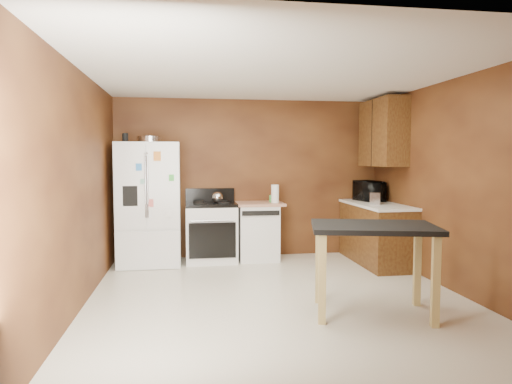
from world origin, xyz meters
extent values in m
plane|color=beige|center=(0.00, 0.00, 0.00)|extent=(4.50, 4.50, 0.00)
plane|color=white|center=(0.00, 0.00, 2.50)|extent=(4.50, 4.50, 0.00)
plane|color=brown|center=(0.00, 2.25, 1.25)|extent=(4.20, 0.00, 4.20)
plane|color=brown|center=(0.00, -2.25, 1.25)|extent=(4.20, 0.00, 4.20)
plane|color=brown|center=(-2.10, 0.00, 1.25)|extent=(0.00, 4.50, 4.50)
plane|color=brown|center=(2.10, 0.00, 1.25)|extent=(0.00, 4.50, 4.50)
cylinder|color=silver|center=(-1.53, 1.90, 1.85)|extent=(0.37, 0.37, 0.09)
cylinder|color=black|center=(-1.86, 1.78, 1.86)|extent=(0.09, 0.09, 0.13)
sphere|color=silver|center=(-0.55, 1.84, 0.98)|extent=(0.17, 0.17, 0.17)
cylinder|color=white|center=(0.34, 1.86, 1.03)|extent=(0.15, 0.15, 0.28)
cylinder|color=green|center=(0.32, 1.98, 0.94)|extent=(0.12, 0.12, 0.11)
cube|color=silver|center=(1.73, 1.35, 0.99)|extent=(0.23, 0.28, 0.17)
imported|color=black|center=(1.84, 1.83, 1.04)|extent=(0.46, 0.58, 0.29)
cube|color=white|center=(-1.55, 1.88, 0.90)|extent=(0.90, 0.75, 1.80)
cube|color=white|center=(-1.78, 1.49, 1.18)|extent=(0.43, 0.02, 1.20)
cube|color=white|center=(-1.32, 1.49, 1.18)|extent=(0.43, 0.02, 1.20)
cube|color=white|center=(-1.55, 1.49, 0.28)|extent=(0.88, 0.02, 0.54)
cube|color=black|center=(-1.78, 1.48, 1.05)|extent=(0.20, 0.01, 0.28)
cylinder|color=silver|center=(-1.56, 1.46, 1.20)|extent=(0.02, 0.02, 0.90)
cylinder|color=silver|center=(-1.54, 1.46, 1.20)|extent=(0.02, 0.02, 0.90)
cube|color=#378CEC|center=(-1.65, 1.46, 1.45)|extent=(0.08, 0.00, 0.10)
cube|color=#FF9335|center=(-1.40, 1.46, 1.60)|extent=(0.10, 0.00, 0.13)
cube|color=green|center=(-1.21, 1.46, 1.30)|extent=(0.07, 0.00, 0.09)
cube|color=#DE6762|center=(-1.50, 1.46, 0.95)|extent=(0.08, 0.00, 0.11)
cube|color=white|center=(-1.25, 1.46, 0.80)|extent=(0.09, 0.00, 0.10)
cube|color=#86CAB9|center=(-1.60, 1.46, 1.25)|extent=(0.07, 0.00, 0.07)
cube|color=white|center=(-0.64, 1.93, 0.42)|extent=(0.76, 0.65, 0.85)
cube|color=black|center=(-0.64, 1.93, 0.88)|extent=(0.76, 0.65, 0.05)
cube|color=black|center=(-0.64, 2.21, 1.00)|extent=(0.76, 0.06, 0.20)
cube|color=black|center=(-0.64, 1.59, 0.38)|extent=(0.68, 0.02, 0.52)
cylinder|color=silver|center=(-0.64, 1.58, 0.67)|extent=(0.62, 0.02, 0.02)
cylinder|color=black|center=(-0.82, 2.08, 0.91)|extent=(0.17, 0.17, 0.02)
cylinder|color=black|center=(-0.46, 2.08, 0.91)|extent=(0.17, 0.17, 0.02)
cylinder|color=black|center=(-0.82, 1.77, 0.91)|extent=(0.17, 0.17, 0.02)
cylinder|color=black|center=(-0.46, 1.77, 0.91)|extent=(0.17, 0.17, 0.02)
cube|color=white|center=(0.08, 1.95, 0.42)|extent=(0.60, 0.60, 0.85)
cube|color=black|center=(0.08, 1.64, 0.76)|extent=(0.56, 0.02, 0.07)
cube|color=#AA765E|center=(0.08, 1.95, 0.87)|extent=(0.78, 0.62, 0.04)
cube|color=brown|center=(1.80, 1.45, 0.43)|extent=(0.60, 1.55, 0.86)
cube|color=white|center=(1.80, 1.45, 0.88)|extent=(0.63, 1.58, 0.04)
cube|color=brown|center=(1.93, 1.55, 1.95)|extent=(0.35, 1.05, 1.00)
cube|color=black|center=(1.75, 1.55, 1.95)|extent=(0.01, 0.01, 1.00)
cube|color=black|center=(0.84, -0.70, 0.89)|extent=(1.36, 1.07, 0.05)
cube|color=tan|center=(0.41, -0.27, 0.43)|extent=(0.08, 0.08, 0.86)
cube|color=tan|center=(1.42, -0.51, 0.43)|extent=(0.08, 0.08, 0.86)
cube|color=tan|center=(0.26, -0.89, 0.43)|extent=(0.08, 0.08, 0.86)
cube|color=tan|center=(1.27, -1.13, 0.43)|extent=(0.08, 0.08, 0.86)
camera|label=1|loc=(-0.99, -4.98, 1.56)|focal=32.00mm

